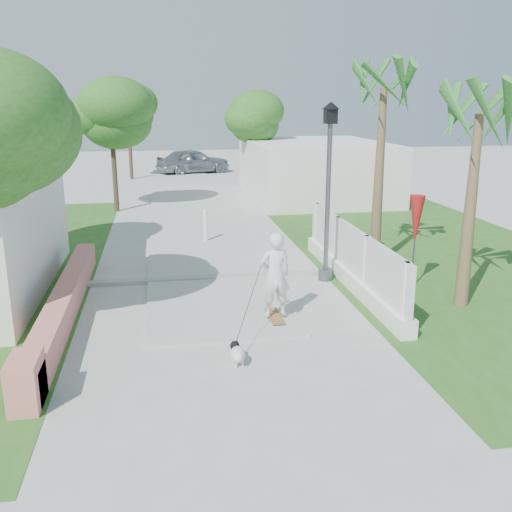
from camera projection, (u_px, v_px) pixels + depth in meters
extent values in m
plane|color=#B7B7B2|center=(246.00, 394.00, 8.98)|extent=(90.00, 90.00, 0.00)
cube|color=#B7B7B2|center=(185.00, 193.00, 27.98)|extent=(3.20, 36.00, 0.06)
cube|color=#999993|center=(211.00, 278.00, 14.67)|extent=(6.50, 0.25, 0.10)
cube|color=#2B591C|center=(430.00, 249.00, 17.70)|extent=(8.00, 20.00, 0.01)
cube|color=#C97367|center=(65.00, 302.00, 12.17)|extent=(0.45, 8.00, 0.60)
cube|color=#C97367|center=(26.00, 382.00, 8.53)|extent=(0.45, 0.80, 0.80)
cube|color=white|center=(350.00, 277.00, 14.22)|extent=(0.35, 7.00, 0.40)
cube|color=white|center=(352.00, 248.00, 14.02)|extent=(0.10, 7.00, 1.10)
cube|color=white|center=(405.00, 299.00, 11.03)|extent=(0.14, 0.14, 1.50)
cube|color=white|center=(365.00, 267.00, 13.12)|extent=(0.14, 0.14, 1.50)
cube|color=white|center=(337.00, 244.00, 15.22)|extent=(0.14, 0.14, 1.50)
cube|color=white|center=(317.00, 228.00, 17.12)|extent=(0.14, 0.14, 1.50)
cube|color=silver|center=(315.00, 170.00, 26.70)|extent=(6.00, 8.00, 2.60)
cylinder|color=#59595E|center=(325.00, 274.00, 14.63)|extent=(0.36, 0.36, 0.30)
cylinder|color=#59595E|center=(328.00, 203.00, 14.14)|extent=(0.12, 0.12, 4.00)
cube|color=black|center=(331.00, 116.00, 13.58)|extent=(0.28, 0.28, 0.35)
cone|color=black|center=(331.00, 105.00, 13.51)|extent=(0.44, 0.44, 0.18)
cylinder|color=white|center=(206.00, 227.00, 18.38)|extent=(0.12, 0.12, 1.00)
sphere|color=white|center=(205.00, 211.00, 18.24)|extent=(0.14, 0.14, 0.14)
cylinder|color=#59595E|center=(414.00, 249.00, 13.76)|extent=(0.04, 0.04, 2.00)
cone|color=#AA1819|center=(416.00, 221.00, 13.57)|extent=(0.36, 0.36, 1.20)
cylinder|color=#4C3826|center=(2.00, 202.00, 15.71)|extent=(0.20, 0.20, 3.50)
ellipsoid|color=#245819|center=(0.00, 134.00, 15.06)|extent=(2.72, 2.72, 2.05)
cylinder|color=#4C3826|center=(114.00, 164.00, 23.19)|extent=(0.20, 0.20, 3.85)
ellipsoid|color=#245819|center=(111.00, 123.00, 22.75)|extent=(3.40, 3.40, 2.55)
ellipsoid|color=#245819|center=(116.00, 114.00, 22.50)|extent=(2.89, 2.89, 2.18)
ellipsoid|color=#245819|center=(105.00, 105.00, 22.73)|extent=(2.55, 2.55, 1.90)
cylinder|color=#4C3826|center=(249.00, 157.00, 28.04)|extent=(0.20, 0.20, 3.50)
ellipsoid|color=#245819|center=(249.00, 126.00, 27.64)|extent=(3.00, 3.00, 2.25)
ellipsoid|color=#245819|center=(254.00, 118.00, 27.39)|extent=(2.55, 2.55, 1.92)
ellipsoid|color=#245819|center=(244.00, 111.00, 27.61)|extent=(2.25, 2.25, 1.68)
cylinder|color=#4C3826|center=(130.00, 145.00, 32.73)|extent=(0.20, 0.20, 3.85)
ellipsoid|color=#245819|center=(128.00, 116.00, 32.29)|extent=(3.20, 3.20, 2.40)
ellipsoid|color=#245819|center=(131.00, 110.00, 32.04)|extent=(2.72, 2.72, 2.05)
ellipsoid|color=#245819|center=(124.00, 103.00, 32.26)|extent=(2.40, 2.40, 1.79)
cone|color=brown|center=(379.00, 180.00, 15.26)|extent=(0.32, 0.32, 4.80)
cone|color=brown|center=(470.00, 214.00, 12.33)|extent=(0.32, 0.32, 4.20)
cube|color=#95633B|center=(275.00, 316.00, 11.95)|extent=(0.36, 0.95, 0.02)
imported|color=silver|center=(275.00, 275.00, 11.71)|extent=(0.69, 0.49, 1.78)
cylinder|color=gray|center=(274.00, 325.00, 11.64)|extent=(0.03, 0.07, 0.07)
cylinder|color=gray|center=(282.00, 325.00, 11.67)|extent=(0.03, 0.07, 0.07)
cylinder|color=gray|center=(268.00, 313.00, 12.27)|extent=(0.03, 0.07, 0.07)
cylinder|color=gray|center=(275.00, 313.00, 12.30)|extent=(0.03, 0.07, 0.07)
ellipsoid|color=silver|center=(238.00, 354.00, 9.92)|extent=(0.30, 0.45, 0.27)
sphere|color=black|center=(235.00, 346.00, 10.08)|extent=(0.17, 0.17, 0.17)
sphere|color=silver|center=(234.00, 345.00, 10.16)|extent=(0.08, 0.08, 0.08)
cone|color=black|center=(233.00, 342.00, 10.05)|extent=(0.05, 0.05, 0.06)
cone|color=black|center=(237.00, 341.00, 10.07)|extent=(0.05, 0.05, 0.06)
cylinder|color=silver|center=(233.00, 360.00, 10.03)|extent=(0.04, 0.04, 0.12)
cylinder|color=silver|center=(240.00, 359.00, 10.06)|extent=(0.04, 0.04, 0.12)
cylinder|color=silver|center=(236.00, 365.00, 9.84)|extent=(0.04, 0.04, 0.12)
cylinder|color=silver|center=(243.00, 364.00, 9.88)|extent=(0.04, 0.04, 0.12)
cylinder|color=silver|center=(241.00, 356.00, 9.71)|extent=(0.04, 0.10, 0.10)
imported|color=#A2A5AA|center=(193.00, 161.00, 35.62)|extent=(4.85, 3.17, 1.54)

